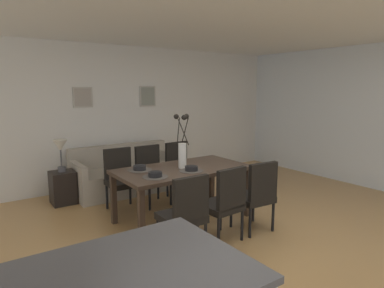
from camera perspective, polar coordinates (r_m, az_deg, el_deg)
ground_plane at (r=4.17m, az=6.80°, el=-16.49°), size 9.00×9.00×0.00m
back_wall_panel at (r=6.56m, az=-12.24°, el=4.67°), size 9.00×0.10×2.60m
side_window_wall at (r=6.96m, az=27.80°, el=4.06°), size 0.10×6.30×2.60m
ceiling_panel at (r=4.14m, az=3.63°, el=20.86°), size 9.00×7.20×0.08m
dining_table at (r=4.64m, az=-1.62°, el=-4.96°), size 1.80×0.95×0.74m
dining_chair_near_left at (r=3.68m, az=-1.15°, el=-11.35°), size 0.45×0.45×0.92m
dining_chair_near_right at (r=5.21m, az=-11.95°, el=-5.31°), size 0.45×0.45×0.92m
dining_chair_far_left at (r=4.04m, az=5.52°, el=-9.48°), size 0.47×0.47×0.92m
dining_chair_far_right at (r=5.38m, az=-6.91°, el=-4.70°), size 0.46×0.46×0.92m
dining_chair_mid_left at (r=4.38m, az=10.85°, el=-8.11°), size 0.47×0.47×0.92m
dining_chair_mid_right at (r=5.69m, az=-1.99°, el=-3.87°), size 0.47×0.47×0.92m
centerpiece_vase at (r=4.57m, az=-1.64°, el=-0.60°), size 0.21×0.23×0.73m
placemat_near_left at (r=4.18m, az=-6.23°, el=-5.54°), size 0.32×0.32×0.01m
bowl_near_left at (r=4.17m, az=-6.24°, el=-5.05°), size 0.17×0.17×0.07m
placemat_near_right at (r=4.55m, az=-8.83°, el=-4.36°), size 0.32×0.32×0.01m
bowl_near_right at (r=4.54m, az=-8.85°, el=-3.91°), size 0.17×0.17×0.07m
placemat_far_left at (r=4.45m, az=-0.11°, el=-4.55°), size 0.32×0.32×0.01m
bowl_far_left at (r=4.44m, az=-0.11°, el=-4.08°), size 0.17×0.17×0.07m
sofa at (r=6.17m, az=-11.04°, el=-5.20°), size 1.85×0.84×0.80m
side_table at (r=5.77m, az=-20.98°, el=-6.89°), size 0.36×0.36×0.52m
table_lamp at (r=5.63m, az=-21.35°, el=-0.69°), size 0.22×0.22×0.51m
framed_picture_left at (r=6.24m, az=-17.98°, el=7.53°), size 0.34×0.03×0.36m
framed_picture_center at (r=6.72m, az=-7.51°, el=8.01°), size 0.34×0.03×0.40m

